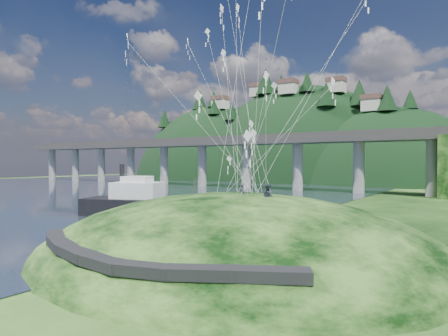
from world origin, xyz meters
The scene contains 10 objects.
ground centered at (0.00, 0.00, 0.00)m, with size 320.00×320.00×0.00m, color black.
water centered at (-72.00, 30.00, 0.01)m, with size 240.00×240.00×0.00m, color #2A364D.
grass_hill centered at (8.00, 2.00, -1.50)m, with size 36.00×32.00×13.00m.
footpath centered at (7.46, -9.74, 2.08)m, with size 22.29×5.84×0.83m.
bridge centered at (-26.46, 70.07, 9.70)m, with size 160.00×11.00×15.00m.
far_ridge centered at (-43.58, 122.17, -7.44)m, with size 153.00×70.00×94.50m.
work_barge centered at (-13.49, 14.34, 1.82)m, with size 21.43×12.30×7.26m.
wooden_dock centered at (-6.01, 4.26, 0.43)m, with size 13.64×5.74×0.97m.
kite_flyers centered at (10.56, 1.79, 5.87)m, with size 3.60×1.41×1.97m.
kite_swarm centered at (7.87, 3.95, 18.37)m, with size 19.49×15.95×20.54m.
Camera 1 is at (25.56, -25.71, 7.67)m, focal length 32.00 mm.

